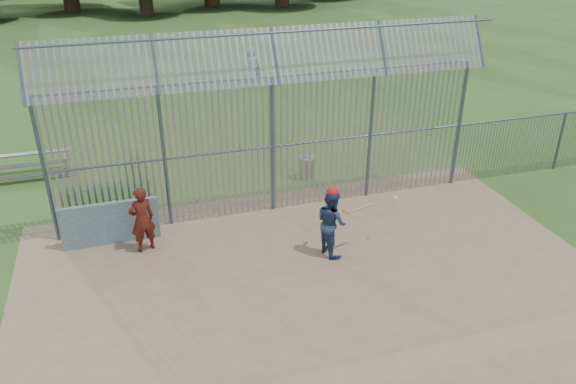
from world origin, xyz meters
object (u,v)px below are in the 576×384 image
object	(u,v)px
dugout_wall	(110,223)
trash_can	(307,168)
bleacher	(22,167)
onlooker	(142,219)
batter	(331,222)

from	to	relation	value
dugout_wall	trash_can	world-z (taller)	dugout_wall
bleacher	onlooker	bearing A→B (deg)	-58.06
dugout_wall	bleacher	size ratio (longest dim) A/B	0.83
trash_can	bleacher	size ratio (longest dim) A/B	0.27
bleacher	batter	bearing A→B (deg)	-41.52
dugout_wall	onlooker	xyz separation A→B (m)	(0.81, -0.58, 0.30)
batter	trash_can	world-z (taller)	batter
batter	onlooker	xyz separation A→B (m)	(-4.57, 1.51, 0.02)
onlooker	trash_can	distance (m)	6.19
batter	onlooker	world-z (taller)	onlooker
trash_can	bleacher	world-z (taller)	trash_can
batter	trash_can	bearing A→B (deg)	-22.84
dugout_wall	trash_can	size ratio (longest dim) A/B	3.05
dugout_wall	bleacher	distance (m)	5.76
dugout_wall	batter	world-z (taller)	batter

